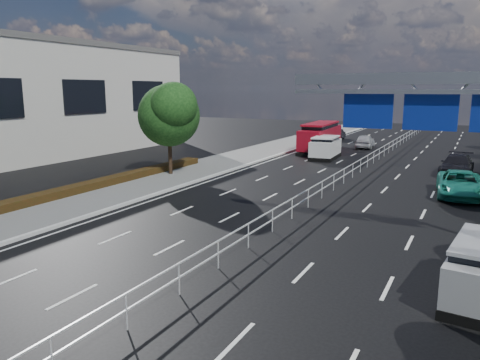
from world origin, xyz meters
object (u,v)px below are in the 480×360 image
at_px(white_minivan, 325,148).
at_px(red_bus, 320,136).
at_px(near_car_silver, 365,141).
at_px(parked_car_teal, 460,184).
at_px(near_car_dark, 337,134).
at_px(overhead_gantry, 452,105).
at_px(parked_car_dark, 457,165).

height_order(white_minivan, red_bus, red_bus).
height_order(red_bus, near_car_silver, red_bus).
height_order(red_bus, parked_car_teal, red_bus).
bearing_deg(near_car_dark, red_bus, 94.28).
bearing_deg(red_bus, near_car_silver, 48.16).
distance_m(overhead_gantry, near_car_silver, 32.65).
height_order(overhead_gantry, red_bus, overhead_gantry).
relative_size(white_minivan, parked_car_teal, 0.89).
xyz_separation_m(white_minivan, near_car_silver, (1.48, 9.46, -0.26)).
relative_size(overhead_gantry, near_car_silver, 2.41).
bearing_deg(red_bus, white_minivan, -70.82).
relative_size(red_bus, parked_car_teal, 1.82).
bearing_deg(parked_car_teal, near_car_dark, 113.35).
distance_m(overhead_gantry, near_car_dark, 40.59).
bearing_deg(white_minivan, near_car_silver, 77.35).
bearing_deg(near_car_dark, white_minivan, 99.23).
height_order(white_minivan, near_car_dark, white_minivan).
relative_size(overhead_gantry, red_bus, 1.06).
height_order(red_bus, parked_car_dark, red_bus).
relative_size(white_minivan, near_car_dark, 1.17).
bearing_deg(near_car_silver, parked_car_teal, 111.11).
bearing_deg(parked_car_dark, parked_car_teal, -82.76).
relative_size(overhead_gantry, white_minivan, 2.17).
bearing_deg(overhead_gantry, parked_car_dark, 90.77).
distance_m(near_car_silver, parked_car_dark, 16.10).
xyz_separation_m(white_minivan, near_car_dark, (-3.48, 16.19, -0.31)).
relative_size(overhead_gantry, parked_car_dark, 2.02).
height_order(overhead_gantry, parked_car_dark, overhead_gantry).
bearing_deg(parked_car_dark, near_car_dark, 129.66).
bearing_deg(red_bus, parked_car_dark, -36.42).
bearing_deg(overhead_gantry, near_car_silver, 107.60).
bearing_deg(parked_car_teal, overhead_gantry, -96.94).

